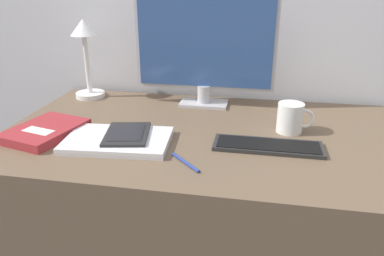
{
  "coord_description": "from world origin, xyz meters",
  "views": [
    {
      "loc": [
        0.17,
        -1.04,
        1.22
      ],
      "look_at": [
        -0.03,
        0.01,
        0.78
      ],
      "focal_mm": 35.0,
      "sensor_mm": 36.0,
      "label": 1
    }
  ],
  "objects": [
    {
      "name": "keyboard",
      "position": [
        0.21,
        0.03,
        0.73
      ],
      "size": [
        0.34,
        0.11,
        0.01
      ],
      "color": "#282828",
      "rests_on": "desk"
    },
    {
      "name": "desk_lamp",
      "position": [
        -0.56,
        0.43,
        0.93
      ],
      "size": [
        0.12,
        0.12,
        0.33
      ],
      "color": "white",
      "rests_on": "desk"
    },
    {
      "name": "pen",
      "position": [
        -0.02,
        -0.12,
        0.73
      ],
      "size": [
        0.1,
        0.1,
        0.01
      ],
      "color": "navy",
      "rests_on": "desk"
    },
    {
      "name": "desk",
      "position": [
        0.0,
        0.13,
        0.36
      ],
      "size": [
        1.38,
        0.8,
        0.72
      ],
      "color": "brown",
      "rests_on": "ground_plane"
    },
    {
      "name": "coffee_mug",
      "position": [
        0.28,
        0.18,
        0.77
      ],
      "size": [
        0.12,
        0.09,
        0.1
      ],
      "color": "white",
      "rests_on": "desk"
    },
    {
      "name": "ereader",
      "position": [
        -0.24,
        0.0,
        0.75
      ],
      "size": [
        0.17,
        0.21,
        0.01
      ],
      "color": "black",
      "rests_on": "laptop"
    },
    {
      "name": "laptop",
      "position": [
        -0.26,
        -0.02,
        0.73
      ],
      "size": [
        0.34,
        0.24,
        0.02
      ],
      "color": "silver",
      "rests_on": "desk"
    },
    {
      "name": "monitor",
      "position": [
        -0.05,
        0.41,
        0.95
      ],
      "size": [
        0.56,
        0.11,
        0.44
      ],
      "color": "#B7B7BC",
      "rests_on": "desk"
    },
    {
      "name": "notebook",
      "position": [
        -0.52,
        0.0,
        0.74
      ],
      "size": [
        0.24,
        0.29,
        0.03
      ],
      "color": "maroon",
      "rests_on": "desk"
    }
  ]
}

